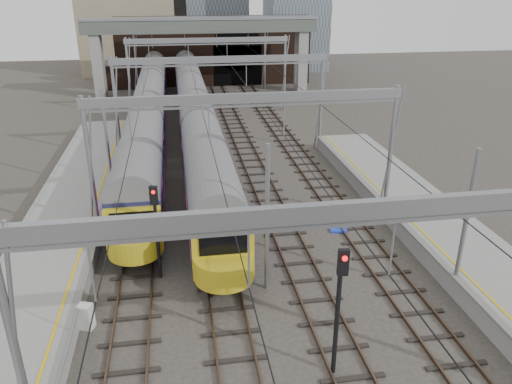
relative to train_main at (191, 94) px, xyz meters
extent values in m
plane|color=#38332D|center=(2.00, -34.13, -2.50)|extent=(160.00, 160.00, 0.00)
cube|color=gray|center=(-8.20, -31.63, -1.95)|extent=(4.20, 55.00, 1.10)
cube|color=slate|center=(-6.15, -31.63, -1.45)|extent=(0.35, 55.00, 0.12)
cube|color=gold|center=(-6.65, -31.63, -1.38)|extent=(0.12, 55.00, 0.01)
cube|color=slate|center=(10.15, -35.63, -1.45)|extent=(0.35, 47.00, 0.12)
cube|color=gold|center=(10.65, -35.63, -1.38)|extent=(0.12, 47.00, 0.01)
cube|color=#4C3828|center=(-4.72, -19.13, -2.41)|extent=(0.08, 80.00, 0.16)
cube|color=#4C3828|center=(-3.28, -19.13, -2.41)|extent=(0.08, 80.00, 0.16)
cube|color=black|center=(-4.00, -19.13, -2.48)|extent=(2.40, 80.00, 0.14)
cube|color=#4C3828|center=(-0.72, -19.13, -2.41)|extent=(0.08, 80.00, 0.16)
cube|color=#4C3828|center=(0.72, -19.13, -2.41)|extent=(0.08, 80.00, 0.16)
cube|color=black|center=(0.00, -19.13, -2.48)|extent=(2.40, 80.00, 0.14)
cube|color=#4C3828|center=(3.28, -19.13, -2.41)|extent=(0.08, 80.00, 0.16)
cube|color=#4C3828|center=(4.72, -19.13, -2.41)|extent=(0.08, 80.00, 0.16)
cube|color=black|center=(4.00, -19.13, -2.48)|extent=(2.40, 80.00, 0.14)
cube|color=#4C3828|center=(7.28, -19.13, -2.41)|extent=(0.08, 80.00, 0.16)
cube|color=#4C3828|center=(8.72, -19.13, -2.41)|extent=(0.08, 80.00, 0.16)
cube|color=black|center=(8.00, -19.13, -2.48)|extent=(2.40, 80.00, 0.14)
cylinder|color=gray|center=(-6.20, -40.13, 1.50)|extent=(0.24, 0.24, 8.00)
cube|color=gray|center=(2.00, -40.13, 5.10)|extent=(16.80, 0.28, 0.50)
cylinder|color=gray|center=(-6.20, -26.13, 1.50)|extent=(0.24, 0.24, 8.00)
cylinder|color=gray|center=(10.20, -26.13, 1.50)|extent=(0.24, 0.24, 8.00)
cube|color=gray|center=(2.00, -26.13, 5.10)|extent=(16.80, 0.28, 0.50)
cylinder|color=gray|center=(-6.20, -12.13, 1.50)|extent=(0.24, 0.24, 8.00)
cylinder|color=gray|center=(10.20, -12.13, 1.50)|extent=(0.24, 0.24, 8.00)
cube|color=gray|center=(2.00, -12.13, 5.10)|extent=(16.80, 0.28, 0.50)
cylinder|color=gray|center=(-6.20, 1.87, 1.50)|extent=(0.24, 0.24, 8.00)
cylinder|color=gray|center=(10.20, 1.87, 1.50)|extent=(0.24, 0.24, 8.00)
cube|color=gray|center=(2.00, 1.87, 5.10)|extent=(16.80, 0.28, 0.50)
cylinder|color=gray|center=(-6.20, 13.87, 1.50)|extent=(0.24, 0.24, 8.00)
cylinder|color=gray|center=(10.20, 13.87, 1.50)|extent=(0.24, 0.24, 8.00)
cube|color=gray|center=(2.00, 13.87, 5.10)|extent=(16.80, 0.28, 0.50)
cube|color=black|center=(-4.00, -19.13, 3.00)|extent=(0.03, 80.00, 0.03)
cube|color=black|center=(0.00, -19.13, 3.00)|extent=(0.03, 80.00, 0.03)
cube|color=black|center=(4.00, -19.13, 3.00)|extent=(0.03, 80.00, 0.03)
cube|color=black|center=(8.00, -19.13, 3.00)|extent=(0.03, 80.00, 0.03)
cube|color=#321E16|center=(4.00, 17.87, 2.00)|extent=(26.00, 2.00, 9.00)
cube|color=black|center=(7.00, 16.85, 0.10)|extent=(6.50, 0.10, 5.20)
cylinder|color=black|center=(7.00, 16.85, 2.70)|extent=(6.50, 0.10, 6.50)
cube|color=#321E16|center=(-8.00, 16.87, -1.00)|extent=(6.00, 1.50, 3.00)
cube|color=gray|center=(-10.50, 11.87, 1.60)|extent=(1.20, 2.50, 8.20)
cube|color=gray|center=(14.50, 11.87, 1.60)|extent=(1.20, 2.50, 8.20)
cube|color=#515C55|center=(2.00, 11.87, 5.70)|extent=(28.00, 3.00, 1.40)
cube|color=gray|center=(2.00, 11.87, 6.60)|extent=(28.00, 3.00, 0.30)
cube|color=gray|center=(0.00, 45.87, 6.50)|extent=(18.00, 14.00, 18.00)
cube|color=black|center=(0.00, 0.08, -2.15)|extent=(2.18, 64.71, 0.70)
cube|color=#141E46|center=(0.00, 0.08, -0.26)|extent=(2.78, 64.71, 2.48)
cylinder|color=slate|center=(0.00, 0.08, 0.98)|extent=(2.72, 64.21, 2.72)
cube|color=black|center=(0.00, 0.08, 0.14)|extent=(2.80, 63.51, 0.74)
cube|color=#D0418A|center=(0.00, 0.08, -0.95)|extent=(2.80, 63.71, 0.12)
cube|color=gold|center=(0.00, -32.42, -0.36)|extent=(2.72, 0.60, 2.28)
cube|color=black|center=(0.00, -32.59, 0.24)|extent=(2.08, 0.08, 0.99)
cube|color=black|center=(-4.00, 2.57, -2.15)|extent=(2.15, 63.88, 0.70)
cube|color=#141E46|center=(-4.00, 2.57, -0.28)|extent=(2.74, 63.88, 2.45)
cylinder|color=slate|center=(-4.00, 2.57, 0.95)|extent=(2.69, 63.38, 2.69)
cube|color=black|center=(-4.00, 2.57, 0.12)|extent=(2.76, 62.68, 0.73)
cube|color=#D0418A|center=(-4.00, 2.57, -0.96)|extent=(2.76, 62.88, 0.12)
cube|color=gold|center=(-4.00, -29.52, -0.38)|extent=(2.69, 0.60, 2.25)
cube|color=black|center=(-4.00, -29.69, 0.21)|extent=(2.06, 0.08, 0.98)
cylinder|color=black|center=(-2.87, -30.43, -0.16)|extent=(0.16, 0.16, 4.67)
cube|color=black|center=(-2.87, -30.61, 1.88)|extent=(0.38, 0.28, 0.88)
sphere|color=red|center=(-2.87, -30.73, 2.08)|extent=(0.18, 0.18, 0.18)
cylinder|color=black|center=(3.42, -37.84, 0.01)|extent=(0.17, 0.17, 5.02)
cube|color=black|center=(3.42, -38.02, 2.21)|extent=(0.39, 0.23, 0.94)
sphere|color=red|center=(3.42, -38.14, 2.42)|extent=(0.19, 0.19, 0.19)
cube|color=silver|center=(-5.80, -33.80, -1.94)|extent=(0.69, 0.63, 1.11)
cube|color=blue|center=(1.73, -26.76, -2.45)|extent=(1.00, 0.81, 0.10)
cube|color=blue|center=(-0.02, -22.60, -2.45)|extent=(0.97, 0.75, 0.10)
cube|color=blue|center=(7.09, -27.10, -2.44)|extent=(1.07, 0.84, 0.11)
camera|label=1|loc=(-1.65, -51.41, 10.62)|focal=35.00mm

